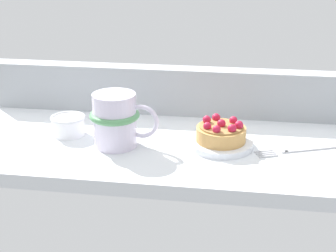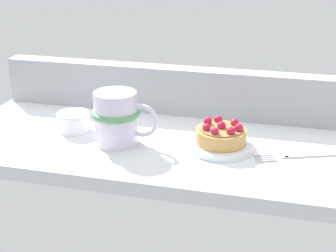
{
  "view_description": "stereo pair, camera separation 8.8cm",
  "coord_description": "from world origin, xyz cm",
  "px_view_note": "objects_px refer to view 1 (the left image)",
  "views": [
    {
      "loc": [
        9.89,
        -83.37,
        36.51
      ],
      "look_at": [
        -2.13,
        -2.48,
        3.91
      ],
      "focal_mm": 52.34,
      "sensor_mm": 36.0,
      "label": 1
    },
    {
      "loc": [
        18.5,
        -81.62,
        36.51
      ],
      "look_at": [
        -2.13,
        -2.48,
        3.91
      ],
      "focal_mm": 52.34,
      "sensor_mm": 36.0,
      "label": 2
    }
  ],
  "objects_px": {
    "dessert_plate": "(220,144)",
    "dessert_fork": "(296,150)",
    "coffee_mug": "(116,120)",
    "raspberry_tart": "(221,132)",
    "sugar_bowl": "(68,125)"
  },
  "relations": [
    {
      "from": "dessert_plate",
      "to": "dessert_fork",
      "type": "height_order",
      "value": "dessert_plate"
    },
    {
      "from": "dessert_plate",
      "to": "coffee_mug",
      "type": "bearing_deg",
      "value": -173.05
    },
    {
      "from": "coffee_mug",
      "to": "dessert_fork",
      "type": "relative_size",
      "value": 0.85
    },
    {
      "from": "raspberry_tart",
      "to": "dessert_fork",
      "type": "relative_size",
      "value": 0.61
    },
    {
      "from": "raspberry_tart",
      "to": "sugar_bowl",
      "type": "bearing_deg",
      "value": 178.02
    },
    {
      "from": "sugar_bowl",
      "to": "dessert_fork",
      "type": "bearing_deg",
      "value": -1.74
    },
    {
      "from": "dessert_plate",
      "to": "dessert_fork",
      "type": "distance_m",
      "value": 0.13
    },
    {
      "from": "dessert_plate",
      "to": "sugar_bowl",
      "type": "xyz_separation_m",
      "value": [
        -0.29,
        0.01,
        0.02
      ]
    },
    {
      "from": "coffee_mug",
      "to": "dessert_fork",
      "type": "height_order",
      "value": "coffee_mug"
    },
    {
      "from": "raspberry_tart",
      "to": "coffee_mug",
      "type": "distance_m",
      "value": 0.19
    },
    {
      "from": "dessert_fork",
      "to": "sugar_bowl",
      "type": "relative_size",
      "value": 2.23
    },
    {
      "from": "coffee_mug",
      "to": "sugar_bowl",
      "type": "height_order",
      "value": "coffee_mug"
    },
    {
      "from": "raspberry_tart",
      "to": "sugar_bowl",
      "type": "xyz_separation_m",
      "value": [
        -0.29,
        0.01,
        -0.01
      ]
    },
    {
      "from": "coffee_mug",
      "to": "dessert_fork",
      "type": "distance_m",
      "value": 0.33
    },
    {
      "from": "raspberry_tart",
      "to": "dessert_fork",
      "type": "height_order",
      "value": "raspberry_tart"
    }
  ]
}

